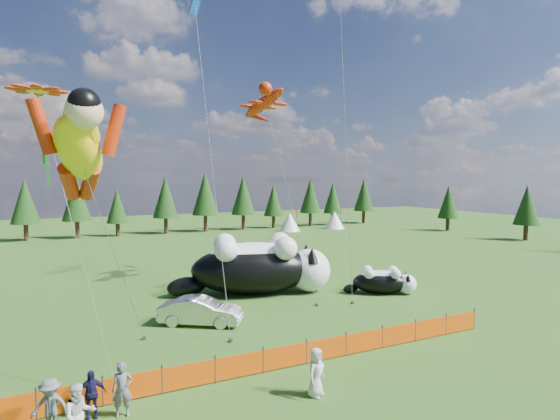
# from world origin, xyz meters

# --- Properties ---
(ground) EXTENTS (160.00, 160.00, 0.00)m
(ground) POSITION_xyz_m (0.00, 0.00, 0.00)
(ground) COLOR #0E3409
(ground) RESTS_ON ground
(safety_fence) EXTENTS (22.06, 0.06, 1.10)m
(safety_fence) POSITION_xyz_m (0.00, -3.00, 0.50)
(safety_fence) COLOR #262626
(safety_fence) RESTS_ON ground
(tree_line) EXTENTS (90.00, 4.00, 8.00)m
(tree_line) POSITION_xyz_m (0.00, 45.00, 4.00)
(tree_line) COLOR black
(tree_line) RESTS_ON ground
(festival_tents) EXTENTS (50.00, 3.20, 2.80)m
(festival_tents) POSITION_xyz_m (11.00, 40.00, 1.40)
(festival_tents) COLOR white
(festival_tents) RESTS_ON ground
(cat_large) EXTENTS (10.98, 6.12, 4.05)m
(cat_large) POSITION_xyz_m (3.75, 8.47, 1.92)
(cat_large) COLOR black
(cat_large) RESTS_ON ground
(cat_small) EXTENTS (4.60, 3.43, 1.83)m
(cat_small) POSITION_xyz_m (11.38, 4.79, 0.87)
(cat_small) COLOR black
(cat_small) RESTS_ON ground
(car) EXTENTS (4.58, 3.65, 1.46)m
(car) POSITION_xyz_m (-1.67, 3.92, 0.73)
(car) COLOR silver
(car) RESTS_ON ground
(spectator_a) EXTENTS (0.71, 0.52, 1.81)m
(spectator_a) POSITION_xyz_m (-6.45, -3.95, 0.90)
(spectator_a) COLOR #59595E
(spectator_a) RESTS_ON ground
(spectator_b) EXTENTS (1.02, 0.73, 1.91)m
(spectator_b) POSITION_xyz_m (-7.76, -5.17, 0.95)
(spectator_b) COLOR beige
(spectator_b) RESTS_ON ground
(spectator_c) EXTENTS (0.94, 0.49, 1.59)m
(spectator_c) POSITION_xyz_m (-7.39, -3.60, 0.80)
(spectator_c) COLOR #151437
(spectator_c) RESTS_ON ground
(spectator_d) EXTENTS (1.28, 0.97, 1.77)m
(spectator_d) POSITION_xyz_m (-8.55, -4.14, 0.89)
(spectator_d) COLOR #59595E
(spectator_d) RESTS_ON ground
(spectator_e) EXTENTS (1.03, 0.93, 1.76)m
(spectator_e) POSITION_xyz_m (-0.01, -5.52, 0.88)
(spectator_e) COLOR beige
(spectator_e) RESTS_ON ground
(superhero_kite) EXTENTS (5.26, 8.01, 11.70)m
(superhero_kite) POSITION_xyz_m (-7.48, -2.42, 8.78)
(superhero_kite) COLOR yellow
(superhero_kite) RESTS_ON ground
(gecko_kite) EXTENTS (4.99, 11.74, 15.88)m
(gecko_kite) POSITION_xyz_m (5.67, 12.23, 13.60)
(gecko_kite) COLOR #B82509
(gecko_kite) RESTS_ON ground
(flower_kite) EXTENTS (4.16, 7.43, 13.07)m
(flower_kite) POSITION_xyz_m (-8.94, 2.97, 11.47)
(flower_kite) COLOR #B82509
(flower_kite) RESTS_ON ground
(diamond_kite_a) EXTENTS (1.03, 5.44, 18.36)m
(diamond_kite_a) POSITION_xyz_m (-1.27, 5.54, 16.54)
(diamond_kite_a) COLOR #0B4CAA
(diamond_kite_a) RESTS_ON ground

